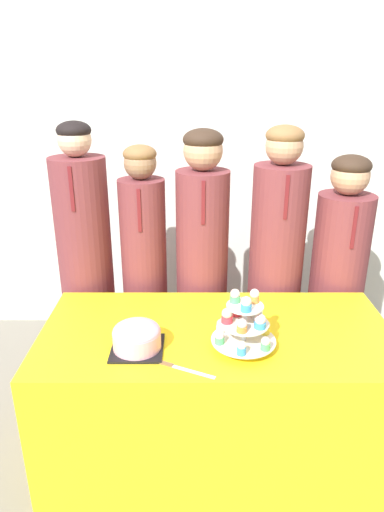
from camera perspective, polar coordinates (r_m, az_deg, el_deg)
wall_back at (r=3.19m, az=2.27°, el=13.88°), size 9.00×0.06×2.70m
table at (r=2.25m, az=3.12°, el=-17.26°), size 1.55×0.75×0.73m
round_cake at (r=1.89m, az=-6.73°, el=-9.93°), size 0.21×0.21×0.12m
cake_knife at (r=1.81m, az=-2.03°, el=-13.64°), size 0.24×0.12×0.01m
cupcake_stand at (r=1.87m, az=6.75°, el=-8.22°), size 0.27×0.27×0.26m
student_0 at (r=2.59m, az=-12.78°, el=-2.40°), size 0.29×0.30×1.58m
student_1 at (r=2.56m, az=-5.69°, el=-3.30°), size 0.25×0.25×1.46m
student_2 at (r=2.53m, az=1.45°, el=-2.47°), size 0.28×0.29×1.54m
student_3 at (r=2.57m, az=10.50°, el=-2.50°), size 0.29×0.30×1.56m
student_4 at (r=2.68m, az=17.74°, el=-3.81°), size 0.30×0.30×1.41m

